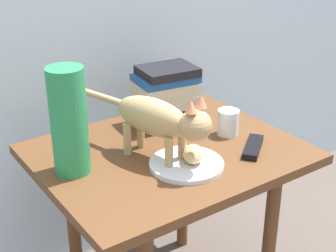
{
  "coord_description": "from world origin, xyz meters",
  "views": [
    {
      "loc": [
        -0.77,
        -1.11,
        1.3
      ],
      "look_at": [
        0.0,
        0.0,
        0.69
      ],
      "focal_mm": 52.99,
      "sensor_mm": 36.0,
      "label": 1
    }
  ],
  "objects_px": {
    "bread_roll": "(192,155)",
    "candle_jar": "(228,124)",
    "cat": "(160,119)",
    "plate": "(186,164)",
    "side_table": "(168,174)",
    "tv_remote": "(253,147)",
    "book_stack": "(165,95)",
    "green_vase": "(69,122)"
  },
  "relations": [
    {
      "from": "bread_roll",
      "to": "plate",
      "type": "bearing_deg",
      "value": 141.28
    },
    {
      "from": "cat",
      "to": "tv_remote",
      "type": "height_order",
      "value": "cat"
    },
    {
      "from": "bread_roll",
      "to": "book_stack",
      "type": "height_order",
      "value": "book_stack"
    },
    {
      "from": "cat",
      "to": "green_vase",
      "type": "height_order",
      "value": "green_vase"
    },
    {
      "from": "green_vase",
      "to": "tv_remote",
      "type": "xyz_separation_m",
      "value": [
        0.51,
        -0.2,
        -0.14
      ]
    },
    {
      "from": "side_table",
      "to": "tv_remote",
      "type": "bearing_deg",
      "value": -35.26
    },
    {
      "from": "bread_roll",
      "to": "candle_jar",
      "type": "height_order",
      "value": "candle_jar"
    },
    {
      "from": "book_stack",
      "to": "tv_remote",
      "type": "height_order",
      "value": "book_stack"
    },
    {
      "from": "bread_roll",
      "to": "cat",
      "type": "bearing_deg",
      "value": 122.38
    },
    {
      "from": "plate",
      "to": "green_vase",
      "type": "bearing_deg",
      "value": 149.82
    },
    {
      "from": "side_table",
      "to": "cat",
      "type": "bearing_deg",
      "value": -142.1
    },
    {
      "from": "plate",
      "to": "book_stack",
      "type": "height_order",
      "value": "book_stack"
    },
    {
      "from": "plate",
      "to": "book_stack",
      "type": "xyz_separation_m",
      "value": [
        0.13,
        0.29,
        0.09
      ]
    },
    {
      "from": "plate",
      "to": "green_vase",
      "type": "distance_m",
      "value": 0.35
    },
    {
      "from": "side_table",
      "to": "plate",
      "type": "bearing_deg",
      "value": -98.08
    },
    {
      "from": "plate",
      "to": "bread_roll",
      "type": "height_order",
      "value": "bread_roll"
    },
    {
      "from": "book_stack",
      "to": "plate",
      "type": "bearing_deg",
      "value": -113.73
    },
    {
      "from": "cat",
      "to": "tv_remote",
      "type": "xyz_separation_m",
      "value": [
        0.27,
        -0.11,
        -0.12
      ]
    },
    {
      "from": "plate",
      "to": "book_stack",
      "type": "bearing_deg",
      "value": 66.27
    },
    {
      "from": "bread_roll",
      "to": "cat",
      "type": "height_order",
      "value": "cat"
    },
    {
      "from": "bread_roll",
      "to": "candle_jar",
      "type": "bearing_deg",
      "value": 24.79
    },
    {
      "from": "book_stack",
      "to": "side_table",
      "type": "bearing_deg",
      "value": -122.5
    },
    {
      "from": "side_table",
      "to": "plate",
      "type": "distance_m",
      "value": 0.15
    },
    {
      "from": "book_stack",
      "to": "candle_jar",
      "type": "relative_size",
      "value": 2.57
    },
    {
      "from": "side_table",
      "to": "green_vase",
      "type": "distance_m",
      "value": 0.38
    },
    {
      "from": "cat",
      "to": "candle_jar",
      "type": "relative_size",
      "value": 5.47
    },
    {
      "from": "plate",
      "to": "bread_roll",
      "type": "distance_m",
      "value": 0.04
    },
    {
      "from": "cat",
      "to": "tv_remote",
      "type": "distance_m",
      "value": 0.31
    },
    {
      "from": "book_stack",
      "to": "green_vase",
      "type": "relative_size",
      "value": 0.71
    },
    {
      "from": "bread_roll",
      "to": "candle_jar",
      "type": "distance_m",
      "value": 0.25
    },
    {
      "from": "book_stack",
      "to": "green_vase",
      "type": "distance_m",
      "value": 0.43
    },
    {
      "from": "cat",
      "to": "candle_jar",
      "type": "xyz_separation_m",
      "value": [
        0.28,
        0.02,
        -0.09
      ]
    },
    {
      "from": "side_table",
      "to": "green_vase",
      "type": "bearing_deg",
      "value": 171.22
    },
    {
      "from": "plate",
      "to": "side_table",
      "type": "bearing_deg",
      "value": 81.92
    },
    {
      "from": "book_stack",
      "to": "candle_jar",
      "type": "bearing_deg",
      "value": -60.38
    },
    {
      "from": "bread_roll",
      "to": "book_stack",
      "type": "relative_size",
      "value": 0.37
    },
    {
      "from": "cat",
      "to": "plate",
      "type": "bearing_deg",
      "value": -60.99
    },
    {
      "from": "bread_roll",
      "to": "green_vase",
      "type": "bearing_deg",
      "value": 149.44
    },
    {
      "from": "plate",
      "to": "tv_remote",
      "type": "relative_size",
      "value": 1.44
    },
    {
      "from": "book_stack",
      "to": "green_vase",
      "type": "height_order",
      "value": "green_vase"
    },
    {
      "from": "book_stack",
      "to": "tv_remote",
      "type": "relative_size",
      "value": 1.45
    },
    {
      "from": "cat",
      "to": "book_stack",
      "type": "relative_size",
      "value": 2.13
    }
  ]
}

